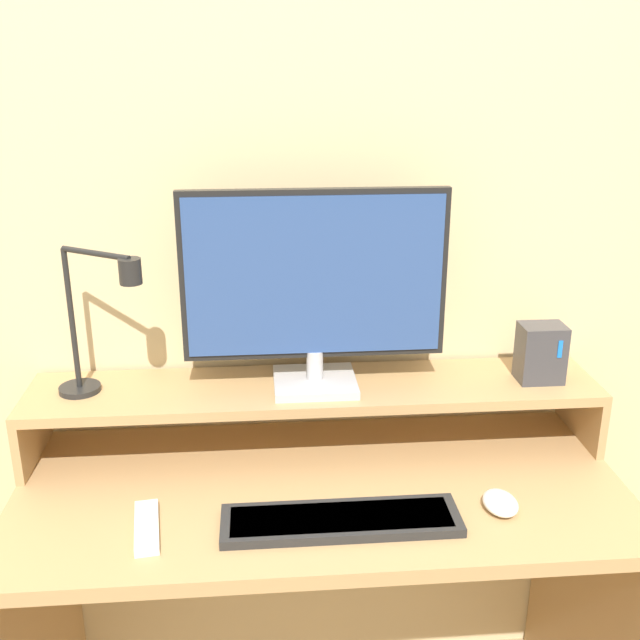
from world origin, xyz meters
The scene contains 9 objects.
wall_back centered at (0.00, 0.60, 1.25)m, with size 6.00×0.05×2.50m.
desk centered at (0.00, 0.28, 0.51)m, with size 1.24×0.56×0.71m.
monitor_shelf centered at (0.00, 0.45, 0.83)m, with size 1.24×0.23×0.15m.
monitor centered at (0.00, 0.44, 1.08)m, with size 0.55×0.16×0.43m.
desk_lamp centered at (-0.44, 0.42, 1.02)m, with size 0.21×0.16×0.32m.
router_dock centered at (0.50, 0.43, 0.92)m, with size 0.10×0.07×0.13m.
keyboard centered at (0.03, 0.14, 0.72)m, with size 0.45×0.12×0.02m.
mouse centered at (0.34, 0.17, 0.72)m, with size 0.07×0.09×0.03m.
remote_control centered at (-0.33, 0.15, 0.71)m, with size 0.06×0.16×0.02m.
Camera 1 is at (-0.11, -1.04, 1.54)m, focal length 42.00 mm.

